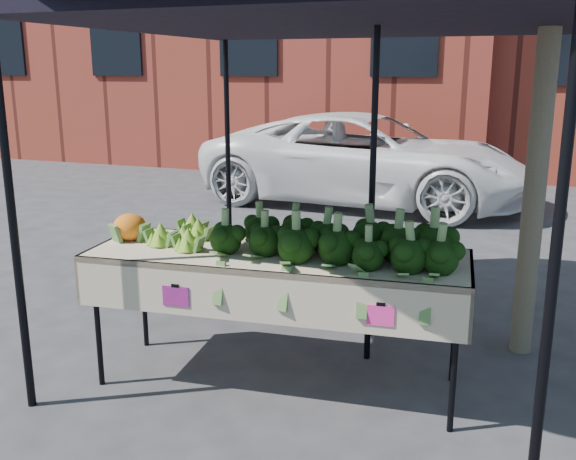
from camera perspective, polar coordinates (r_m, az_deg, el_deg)
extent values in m
plane|color=#2F2F32|center=(4.58, -2.70, -12.19)|extent=(90.00, 90.00, 0.00)
cube|color=beige|center=(4.20, -0.95, -7.93)|extent=(2.46, 1.02, 0.90)
cube|color=#F22D8C|center=(3.99, -10.13, -5.55)|extent=(0.17, 0.01, 0.12)
cube|color=#FC2F93|center=(3.56, 7.44, -7.88)|extent=(0.17, 0.01, 0.12)
ellipsoid|color=black|center=(3.93, 4.06, -0.43)|extent=(1.56, 0.59, 0.28)
ellipsoid|color=#91C03B|center=(4.33, -9.05, 0.35)|extent=(0.45, 0.59, 0.22)
ellipsoid|color=orange|center=(4.46, -13.90, 0.37)|extent=(0.22, 0.22, 0.20)
imported|color=white|center=(9.88, 7.31, 16.71)|extent=(1.54, 2.39, 4.99)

